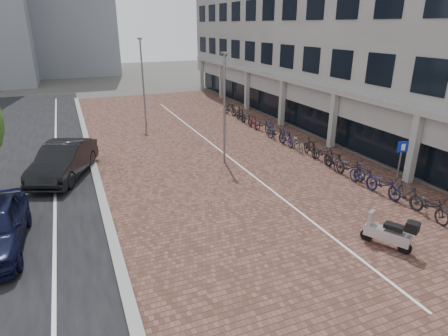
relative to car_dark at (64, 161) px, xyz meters
The scene contains 13 objects.
ground 12.86m from the car_dark, 59.56° to the right, with size 140.00×140.00×0.00m, color #474442.
plaza_brick 8.59m from the car_dark, ahead, with size 14.50×42.00×0.04m, color brown.
street_asphalt 2.80m from the car_dark, 159.46° to the left, with size 8.00×50.00×0.03m, color black.
curb 1.86m from the car_dark, 33.78° to the left, with size 0.35×42.00×0.14m, color gray.
lane_line 1.35m from the car_dark, 118.09° to the left, with size 0.12×44.00×0.00m, color white.
parking_line 8.79m from the car_dark, ahead, with size 0.10×30.00×0.00m, color white.
office_building 21.47m from the car_dark, 14.23° to the left, with size 8.40×40.00×15.00m.
car_dark is the anchor object (origin of this frame).
scooter_front 14.94m from the car_dark, 47.97° to the right, with size 0.55×1.77×1.22m, color #B7B7BC, non-canonical shape.
parking_sign 15.93m from the car_dark, 28.49° to the right, with size 0.48×0.16×2.35m.
lamp_near 8.49m from the car_dark, ahead, with size 0.12×0.12×5.80m, color slate.
lamp_far 10.94m from the car_dark, 56.76° to the left, with size 0.12×0.12×6.21m, color slate.
bike_row 13.07m from the car_dark, ahead, with size 1.28×21.47×1.05m.
Camera 1 is at (-5.89, -8.26, 7.18)m, focal length 30.42 mm.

